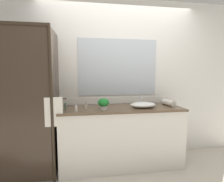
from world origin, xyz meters
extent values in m
plane|color=beige|center=(0.00, 0.00, 0.00)|extent=(8.00, 8.00, 0.00)
cube|color=silver|center=(0.00, 0.34, 1.30)|extent=(4.40, 0.05, 2.60)
cube|color=silver|center=(0.00, 0.32, 0.96)|extent=(1.80, 0.01, 0.11)
cube|color=silver|center=(0.00, 0.31, 1.51)|extent=(1.29, 0.01, 0.91)
cube|color=silver|center=(0.00, 0.01, 0.43)|extent=(1.80, 0.56, 0.87)
cube|color=brown|center=(0.00, 0.00, 0.89)|extent=(1.80, 0.58, 0.03)
cylinder|color=#2D2319|center=(-0.95, -0.27, 1.00)|extent=(0.04, 0.04, 2.00)
cube|color=#2D2319|center=(-1.45, -0.27, 1.98)|extent=(1.00, 0.04, 0.04)
cube|color=#382B21|center=(-1.45, -0.27, 1.00)|extent=(0.96, 0.01, 1.96)
cube|color=#382B21|center=(-0.95, 0.02, 1.00)|extent=(0.01, 0.57, 1.96)
cylinder|color=#2D2319|center=(-0.93, -0.26, 1.09)|extent=(0.32, 0.02, 0.02)
cube|color=silver|center=(-0.93, -0.26, 0.92)|extent=(0.22, 0.04, 0.37)
ellipsoid|color=white|center=(0.31, -0.04, 0.94)|extent=(0.38, 0.26, 0.08)
cube|color=silver|center=(0.31, 0.13, 0.91)|extent=(0.17, 0.04, 0.02)
cylinder|color=silver|center=(0.31, 0.13, 0.98)|extent=(0.02, 0.02, 0.12)
cylinder|color=silver|center=(0.31, 0.06, 1.04)|extent=(0.02, 0.14, 0.02)
cylinder|color=silver|center=(0.25, 0.13, 0.94)|extent=(0.02, 0.02, 0.04)
cylinder|color=silver|center=(0.37, 0.13, 0.94)|extent=(0.02, 0.02, 0.04)
cylinder|color=beige|center=(-0.29, -0.09, 0.93)|extent=(0.11, 0.11, 0.05)
ellipsoid|color=#1D782C|center=(-0.29, -0.09, 1.00)|extent=(0.16, 0.16, 0.12)
cylinder|color=silver|center=(-0.66, -0.18, 0.94)|extent=(0.03, 0.03, 0.08)
cylinder|color=#B7B2A8|center=(-0.66, -0.18, 0.98)|extent=(0.03, 0.03, 0.01)
cylinder|color=#4C7056|center=(-0.81, -0.05, 0.94)|extent=(0.02, 0.02, 0.09)
cylinder|color=#2D6638|center=(-0.81, -0.05, 0.99)|extent=(0.02, 0.02, 0.01)
cylinder|color=silver|center=(-0.53, -0.03, 0.94)|extent=(0.02, 0.02, 0.09)
cylinder|color=#9E895B|center=(-0.53, -0.03, 0.99)|extent=(0.02, 0.02, 0.01)
cylinder|color=silver|center=(0.76, 0.03, 0.95)|extent=(0.13, 0.27, 0.09)
camera|label=1|loc=(-0.52, -2.42, 1.41)|focal=26.92mm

